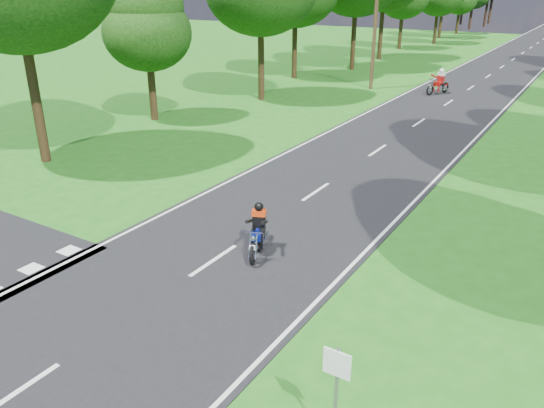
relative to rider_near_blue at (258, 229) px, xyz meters
The scene contains 7 objects.
ground 3.23m from the rider_near_blue, 103.79° to the right, with size 160.00×160.00×0.00m, color #1E5A14.
main_road 46.96m from the rider_near_blue, 90.91° to the left, with size 7.00×140.00×0.02m, color black.
road_markings 45.09m from the rider_near_blue, 91.13° to the left, with size 7.40×140.00×0.01m.
telegraph_pole 26.06m from the rider_near_blue, 105.14° to the left, with size 1.20×0.26×8.00m.
road_sign 6.97m from the rider_near_blue, 46.85° to the right, with size 0.45×0.07×2.00m.
rider_near_blue is the anchor object (origin of this frame).
rider_far_red 25.54m from the rider_near_blue, 94.88° to the left, with size 0.67×2.01×1.67m, color #B70F0E, non-canonical shape.
Camera 1 is at (8.02, -7.92, 6.97)m, focal length 35.00 mm.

